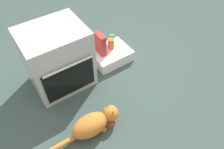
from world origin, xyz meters
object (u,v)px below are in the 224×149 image
Objects in this scene: cat at (94,123)px; oven at (58,59)px; food_bowl at (109,120)px; sauce_jar at (111,44)px; pantry_cabinet at (111,55)px; soda_can at (112,39)px; cereal_box at (100,44)px.

oven is at bearing 89.56° from cat.
sauce_jar reaches higher than food_bowl.
pantry_cabinet is 3.47× the size of sauce_jar.
sauce_jar is at bearing 2.25° from oven.
cat is 6.56× the size of soda_can.
soda_can is at bearing 48.75° from cat.
cat reaches higher than food_bowl.
oven is 0.75m from pantry_cabinet.
soda_can reaches higher than pantry_cabinet.
cat is (-0.17, 0.00, 0.10)m from food_bowl.
pantry_cabinet is 0.22m from soda_can.
food_bowl is 1.06× the size of sauce_jar.
oven is 5.28× the size of sauce_jar.
cereal_box is at bearing 63.16° from food_bowl.
soda_can is (0.64, 0.90, 0.18)m from food_bowl.
cat is at bearing 178.91° from food_bowl.
cereal_box is at bearing 162.10° from pantry_cabinet.
pantry_cabinet is 0.62× the size of cat.
oven is at bearing -171.48° from soda_can.
food_bowl is 0.20m from cat.
sauce_jar reaches higher than pantry_cabinet.
sauce_jar is (-0.07, -0.09, 0.01)m from soda_can.
soda_can is (0.81, 0.89, 0.09)m from cat.
soda_can is at bearing 21.37° from cereal_box.
oven is 0.57m from cereal_box.
food_bowl is (-0.53, -0.77, -0.05)m from pantry_cabinet.
sauce_jar reaches higher than cat.
food_bowl is at bearing -116.84° from cereal_box.
cat is at bearing -132.34° from soda_can.
oven is 6.16× the size of soda_can.
pantry_cabinet is 0.25m from cereal_box.
cereal_box reaches higher than cat.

